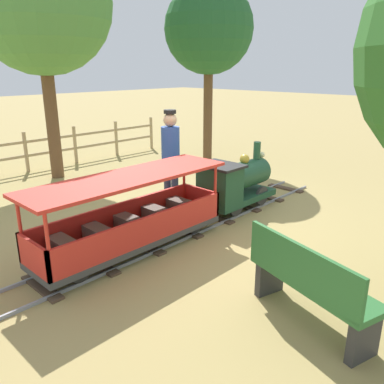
% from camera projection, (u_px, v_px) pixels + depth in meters
% --- Properties ---
extents(ground_plane, '(60.00, 60.00, 0.00)m').
position_uv_depth(ground_plane, '(193.00, 227.00, 5.83)').
color(ground_plane, '#A38C51').
extents(track, '(0.72, 6.40, 0.04)m').
position_uv_depth(track, '(182.00, 230.00, 5.67)').
color(track, gray).
rests_on(track, ground_plane).
extents(locomotive, '(0.68, 1.45, 1.03)m').
position_uv_depth(locomotive, '(235.00, 182.00, 6.36)').
color(locomotive, '#1E472D').
rests_on(locomotive, ground_plane).
extents(passenger_car, '(0.78, 2.70, 0.97)m').
position_uv_depth(passenger_car, '(132.00, 221.00, 4.93)').
color(passenger_car, '#3F3F3F').
rests_on(passenger_car, ground_plane).
extents(conductor_person, '(0.30, 0.30, 1.62)m').
position_uv_depth(conductor_person, '(171.00, 151.00, 6.43)').
color(conductor_person, '#282D47').
rests_on(conductor_person, ground_plane).
extents(park_bench, '(1.36, 0.76, 0.82)m').
position_uv_depth(park_bench, '(309.00, 283.00, 3.51)').
color(park_bench, '#2D6B33').
rests_on(park_bench, ground_plane).
extents(oak_tree_near, '(2.06, 2.06, 4.15)m').
position_uv_depth(oak_tree_near, '(209.00, 30.00, 9.03)').
color(oak_tree_near, brown).
rests_on(oak_tree_near, ground_plane).
extents(oak_tree_distant, '(2.77, 2.77, 4.85)m').
position_uv_depth(oak_tree_distant, '(39.00, 2.00, 7.44)').
color(oak_tree_distant, brown).
rests_on(oak_tree_distant, ground_plane).
extents(fence_section, '(0.08, 7.48, 0.90)m').
position_uv_depth(fence_section, '(26.00, 151.00, 8.79)').
color(fence_section, tan).
rests_on(fence_section, ground_plane).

